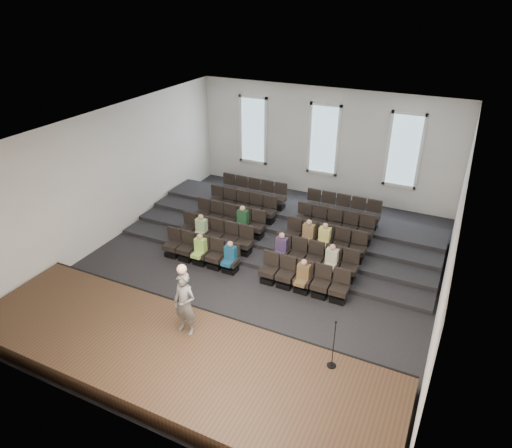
# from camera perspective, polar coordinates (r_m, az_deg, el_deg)

# --- Properties ---
(ground) EXTENTS (14.00, 14.00, 0.00)m
(ground) POSITION_cam_1_polar(r_m,az_deg,el_deg) (16.13, 0.09, -5.49)
(ground) COLOR black
(ground) RESTS_ON ground
(ceiling) EXTENTS (12.00, 14.00, 0.02)m
(ceiling) POSITION_cam_1_polar(r_m,az_deg,el_deg) (14.02, 0.11, 11.89)
(ceiling) COLOR white
(ceiling) RESTS_ON ground
(wall_back) EXTENTS (12.00, 0.04, 5.00)m
(wall_back) POSITION_cam_1_polar(r_m,az_deg,el_deg) (21.03, 8.48, 9.91)
(wall_back) COLOR silver
(wall_back) RESTS_ON ground
(wall_front) EXTENTS (12.00, 0.04, 5.00)m
(wall_front) POSITION_cam_1_polar(r_m,az_deg,el_deg) (10.02, -17.93, -13.16)
(wall_front) COLOR silver
(wall_front) RESTS_ON ground
(wall_left) EXTENTS (0.04, 14.00, 5.00)m
(wall_left) POSITION_cam_1_polar(r_m,az_deg,el_deg) (18.11, -17.46, 5.95)
(wall_left) COLOR silver
(wall_left) RESTS_ON ground
(wall_right) EXTENTS (0.04, 14.00, 5.00)m
(wall_right) POSITION_cam_1_polar(r_m,az_deg,el_deg) (13.73, 23.43, -2.26)
(wall_right) COLOR silver
(wall_right) RESTS_ON ground
(stage) EXTENTS (11.80, 3.60, 0.50)m
(stage) POSITION_cam_1_polar(r_m,az_deg,el_deg) (12.55, -10.39, -16.03)
(stage) COLOR #3E2F1A
(stage) RESTS_ON ground
(stage_lip) EXTENTS (11.80, 0.06, 0.52)m
(stage_lip) POSITION_cam_1_polar(r_m,az_deg,el_deg) (13.63, -6.07, -11.52)
(stage_lip) COLOR black
(stage_lip) RESTS_ON ground
(risers) EXTENTS (11.80, 4.80, 0.60)m
(risers) POSITION_cam_1_polar(r_m,az_deg,el_deg) (18.54, 4.31, -0.12)
(risers) COLOR black
(risers) RESTS_ON ground
(seating_rows) EXTENTS (6.80, 4.70, 1.67)m
(seating_rows) POSITION_cam_1_polar(r_m,az_deg,el_deg) (16.98, 2.33, -0.99)
(seating_rows) COLOR black
(seating_rows) RESTS_ON ground
(windows) EXTENTS (8.44, 0.10, 3.24)m
(windows) POSITION_cam_1_polar(r_m,az_deg,el_deg) (20.91, 8.46, 10.38)
(windows) COLOR white
(windows) RESTS_ON wall_back
(audience) EXTENTS (5.45, 2.64, 1.10)m
(audience) POSITION_cam_1_polar(r_m,az_deg,el_deg) (15.96, 1.49, -2.38)
(audience) COLOR #9FD354
(audience) RESTS_ON seating_rows
(speaker) EXTENTS (0.71, 0.50, 1.84)m
(speaker) POSITION_cam_1_polar(r_m,az_deg,el_deg) (12.28, -8.89, -9.82)
(speaker) COLOR #605E5B
(speaker) RESTS_ON stage
(mic_stand) EXTENTS (0.23, 0.23, 1.40)m
(mic_stand) POSITION_cam_1_polar(r_m,az_deg,el_deg) (11.65, 9.57, -15.62)
(mic_stand) COLOR black
(mic_stand) RESTS_ON stage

